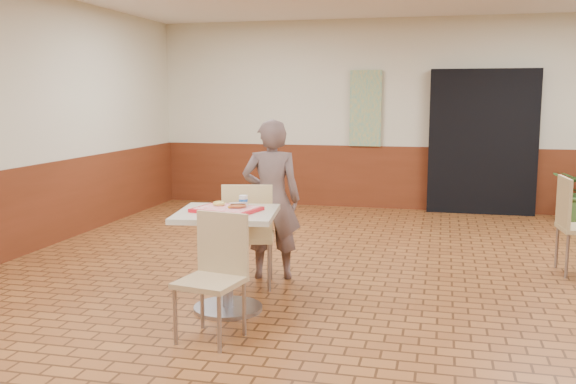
% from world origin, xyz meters
% --- Properties ---
extents(room_shell, '(8.01, 10.01, 3.01)m').
position_xyz_m(room_shell, '(0.00, 0.00, 1.50)').
color(room_shell, brown).
rests_on(room_shell, ground).
extents(wainscot_band, '(8.00, 10.00, 1.00)m').
position_xyz_m(wainscot_band, '(0.00, 0.00, 0.50)').
color(wainscot_band, '#562310').
rests_on(wainscot_band, ground).
extents(corridor_doorway, '(1.60, 0.22, 2.20)m').
position_xyz_m(corridor_doorway, '(1.20, 4.88, 1.10)').
color(corridor_doorway, black).
rests_on(corridor_doorway, ground).
extents(promo_poster, '(0.50, 0.03, 1.20)m').
position_xyz_m(promo_poster, '(-0.60, 4.94, 1.60)').
color(promo_poster, gray).
rests_on(promo_poster, wainscot_band).
extents(main_table, '(0.80, 0.80, 0.85)m').
position_xyz_m(main_table, '(-1.10, -0.37, 0.57)').
color(main_table, '#B8AF94').
rests_on(main_table, ground).
extents(chair_main_front, '(0.50, 0.50, 0.93)m').
position_xyz_m(chair_main_front, '(-0.99, -0.96, 0.52)').
color(chair_main_front, tan).
rests_on(chair_main_front, ground).
extents(chair_main_back, '(0.55, 0.55, 1.00)m').
position_xyz_m(chair_main_back, '(-1.12, 0.28, 0.56)').
color(chair_main_back, '#D6C080').
rests_on(chair_main_back, ground).
extents(customer, '(0.65, 0.50, 1.57)m').
position_xyz_m(customer, '(-1.00, 0.68, 0.79)').
color(customer, '#64504D').
rests_on(customer, ground).
extents(serving_tray, '(0.50, 0.39, 0.03)m').
position_xyz_m(serving_tray, '(-1.10, -0.37, 0.86)').
color(serving_tray, red).
rests_on(serving_tray, main_table).
extents(ring_donut, '(0.14, 0.14, 0.03)m').
position_xyz_m(ring_donut, '(-1.19, -0.29, 0.90)').
color(ring_donut, '#DABD4F').
rests_on(ring_donut, serving_tray).
extents(long_john_donut, '(0.17, 0.12, 0.05)m').
position_xyz_m(long_john_donut, '(-1.00, -0.38, 0.90)').
color(long_john_donut, '#B56535').
rests_on(long_john_donut, serving_tray).
extents(paper_cup, '(0.07, 0.07, 0.09)m').
position_xyz_m(paper_cup, '(-0.98, -0.28, 0.93)').
color(paper_cup, silver).
rests_on(paper_cup, serving_tray).
extents(chair_second_left, '(0.49, 0.49, 0.99)m').
position_xyz_m(chair_second_left, '(1.95, 1.54, 0.55)').
color(chair_second_left, tan).
rests_on(chair_second_left, ground).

